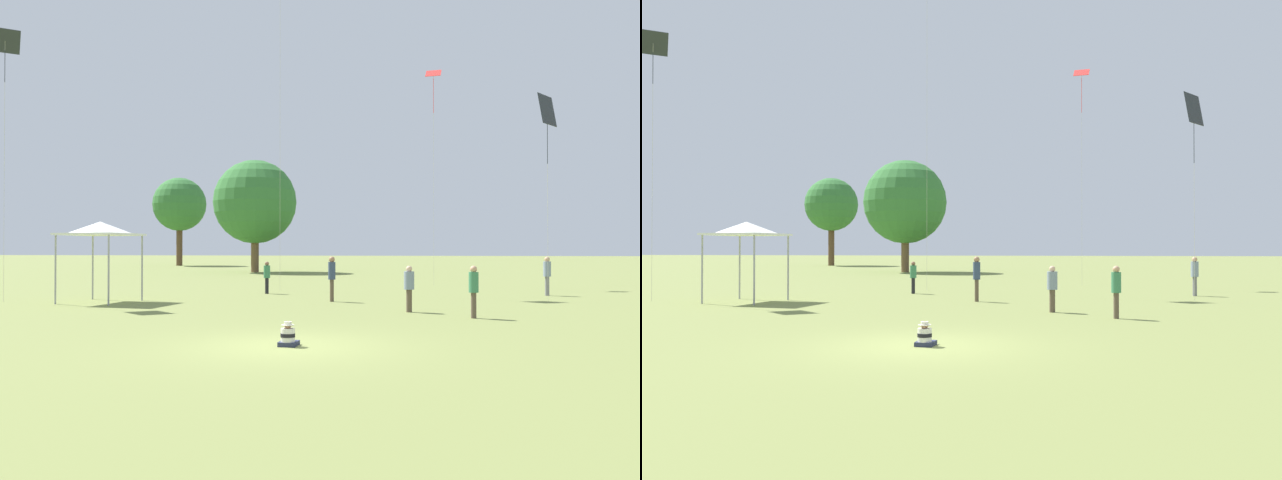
# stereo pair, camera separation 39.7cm
# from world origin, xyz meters

# --- Properties ---
(ground_plane) EXTENTS (300.00, 300.00, 0.00)m
(ground_plane) POSITION_xyz_m (0.00, 0.00, 0.00)
(ground_plane) COLOR olive
(seated_toddler) EXTENTS (0.43, 0.52, 0.56)m
(seated_toddler) POSITION_xyz_m (0.07, 0.03, 0.22)
(seated_toddler) COLOR #282D47
(seated_toddler) RESTS_ON ground
(person_standing_0) EXTENTS (0.46, 0.46, 1.77)m
(person_standing_0) POSITION_xyz_m (9.12, 15.84, 1.07)
(person_standing_0) COLOR slate
(person_standing_0) RESTS_ON ground
(person_standing_1) EXTENTS (0.43, 0.43, 1.53)m
(person_standing_1) POSITION_xyz_m (-3.79, 15.32, 0.91)
(person_standing_1) COLOR black
(person_standing_1) RESTS_ON ground
(person_standing_2) EXTENTS (0.46, 0.46, 1.57)m
(person_standing_2) POSITION_xyz_m (2.81, 7.73, 0.93)
(person_standing_2) COLOR brown
(person_standing_2) RESTS_ON ground
(person_standing_3) EXTENTS (0.33, 0.33, 1.83)m
(person_standing_3) POSITION_xyz_m (-0.25, 11.46, 1.13)
(person_standing_3) COLOR brown
(person_standing_3) RESTS_ON ground
(person_standing_4) EXTENTS (0.41, 0.41, 1.63)m
(person_standing_4) POSITION_xyz_m (4.78, 6.15, 0.99)
(person_standing_4) COLOR brown
(person_standing_4) RESTS_ON ground
(canopy_tent) EXTENTS (2.93, 2.93, 3.23)m
(canopy_tent) POSITION_xyz_m (-9.41, 9.92, 2.93)
(canopy_tent) COLOR white
(canopy_tent) RESTS_ON ground
(kite_0) EXTENTS (1.41, 1.35, 10.98)m
(kite_0) POSITION_xyz_m (-13.44, 9.70, 10.33)
(kite_0) COLOR #1E2328
(kite_0) RESTS_ON ground
(kite_3) EXTENTS (0.96, 0.84, 12.53)m
(kite_3) POSITION_xyz_m (4.38, 22.77, 11.68)
(kite_3) COLOR red
(kite_3) RESTS_ON ground
(kite_4) EXTENTS (0.97, 1.18, 8.47)m
(kite_4) POSITION_xyz_m (8.49, 12.86, 7.70)
(kite_4) COLOR #1E2328
(kite_4) RESTS_ON ground
(distant_tree_0) EXTENTS (6.40, 6.40, 10.57)m
(distant_tree_0) POSITION_xyz_m (-23.99, 58.28, 7.32)
(distant_tree_0) COLOR brown
(distant_tree_0) RESTS_ON ground
(distant_tree_1) EXTENTS (7.38, 7.38, 9.92)m
(distant_tree_1) POSITION_xyz_m (-10.34, 40.15, 6.21)
(distant_tree_1) COLOR brown
(distant_tree_1) RESTS_ON ground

